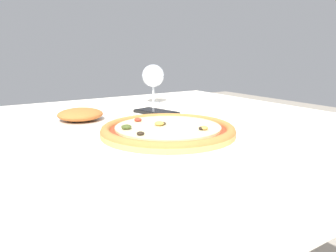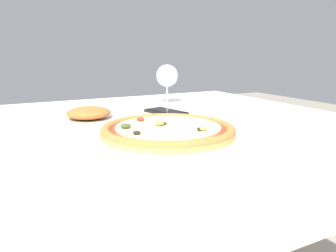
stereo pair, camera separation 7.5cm
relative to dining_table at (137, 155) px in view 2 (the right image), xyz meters
name	(u,v)px [view 2 (the right image)]	position (x,y,z in m)	size (l,w,h in m)	color
dining_table	(137,155)	(0.00, 0.00, 0.00)	(1.33, 1.16, 0.74)	brown
pizza_plate	(168,131)	(0.02, -0.14, 0.09)	(0.34, 0.34, 0.04)	white
wine_glass_far_left	(167,76)	(0.25, 0.32, 0.18)	(0.08, 0.08, 0.15)	silver
cell_phone	(166,112)	(0.16, 0.14, 0.08)	(0.10, 0.16, 0.01)	black
side_plate	(89,116)	(-0.09, 0.13, 0.09)	(0.21, 0.21, 0.04)	white
napkin_folded	(270,110)	(0.48, 0.01, 0.08)	(0.18, 0.15, 0.01)	silver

